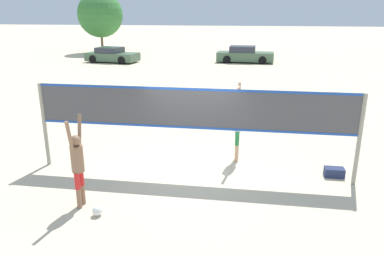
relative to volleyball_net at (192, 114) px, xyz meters
name	(u,v)px	position (x,y,z in m)	size (l,w,h in m)	color
ground_plane	(192,173)	(0.00, 0.00, -1.70)	(200.00, 200.00, 0.00)	beige
volleyball_net	(192,114)	(0.00, 0.00, 0.00)	(8.51, 0.11, 2.38)	gray
player_spiker	(77,161)	(-2.22, -2.14, -0.59)	(0.28, 0.70, 2.11)	#8C664C
player_blocker	(238,121)	(1.16, 1.14, -0.49)	(0.28, 0.72, 2.29)	tan
volleyball	(97,211)	(-1.70, -2.49, -1.59)	(0.22, 0.22, 0.22)	white
gear_bag	(334,172)	(3.80, 0.40, -1.58)	(0.51, 0.31, 0.25)	navy
parked_car_near	(245,55)	(0.91, 23.20, -1.08)	(4.79, 2.05, 1.36)	#4C6B4C
parked_car_mid	(112,55)	(-10.30, 21.59, -1.13)	(4.63, 2.57, 1.25)	#4C6B4C
tree_right_cluster	(100,15)	(-13.95, 28.61, 2.12)	(4.56, 4.56, 6.10)	brown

